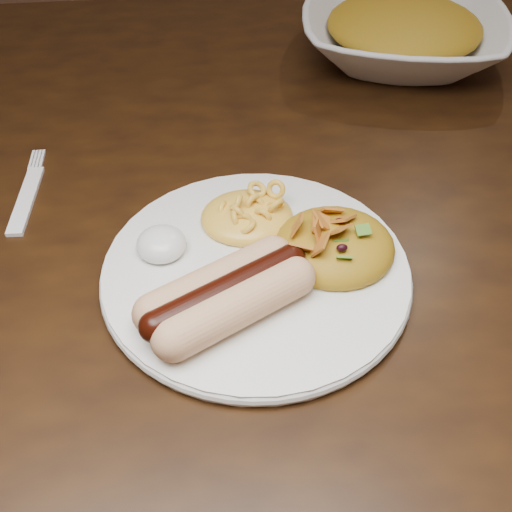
{
  "coord_description": "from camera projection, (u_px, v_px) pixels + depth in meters",
  "views": [
    {
      "loc": [
        0.06,
        -0.51,
        1.11
      ],
      "look_at": [
        0.1,
        -0.17,
        0.77
      ],
      "focal_mm": 42.0,
      "sensor_mm": 36.0,
      "label": 1
    }
  ],
  "objects": [
    {
      "name": "floor",
      "position": [
        196.0,
        492.0,
        1.13
      ],
      "size": [
        4.0,
        4.0,
        0.0
      ],
      "primitive_type": "plane",
      "color": "brown",
      "rests_on": "ground"
    },
    {
      "name": "table",
      "position": [
        155.0,
        234.0,
        0.67
      ],
      "size": [
        1.6,
        0.9,
        0.75
      ],
      "color": "black",
      "rests_on": "floor"
    },
    {
      "name": "plate",
      "position": [
        256.0,
        270.0,
        0.49
      ],
      "size": [
        0.26,
        0.26,
        0.01
      ],
      "primitive_type": "cylinder",
      "rotation": [
        0.0,
        0.0,
        0.06
      ],
      "color": "white",
      "rests_on": "table"
    },
    {
      "name": "hotdog",
      "position": [
        227.0,
        294.0,
        0.44
      ],
      "size": [
        0.12,
        0.11,
        0.03
      ],
      "rotation": [
        0.0,
        0.0,
        0.49
      ],
      "color": "#F0BC82",
      "rests_on": "plate"
    },
    {
      "name": "mac_and_cheese",
      "position": [
        247.0,
        207.0,
        0.52
      ],
      "size": [
        0.09,
        0.09,
        0.03
      ],
      "primitive_type": "ellipsoid",
      "rotation": [
        0.0,
        0.0,
        0.14
      ],
      "color": "#F6AA4A",
      "rests_on": "plate"
    },
    {
      "name": "sour_cream",
      "position": [
        161.0,
        240.0,
        0.49
      ],
      "size": [
        0.05,
        0.05,
        0.03
      ],
      "primitive_type": "ellipsoid",
      "rotation": [
        0.0,
        0.0,
        0.2
      ],
      "color": "white",
      "rests_on": "plate"
    },
    {
      "name": "taco_salad",
      "position": [
        336.0,
        237.0,
        0.49
      ],
      "size": [
        0.1,
        0.1,
        0.04
      ],
      "rotation": [
        0.0,
        0.0,
        0.11
      ],
      "color": "#D15500",
      "rests_on": "plate"
    },
    {
      "name": "fork",
      "position": [
        26.0,
        200.0,
        0.57
      ],
      "size": [
        0.03,
        0.13,
        0.0
      ],
      "primitive_type": "cube",
      "rotation": [
        0.0,
        0.0,
        -0.05
      ],
      "color": "white",
      "rests_on": "table"
    },
    {
      "name": "serving_bowl",
      "position": [
        402.0,
        36.0,
        0.76
      ],
      "size": [
        0.31,
        0.31,
        0.06
      ],
      "primitive_type": "imported",
      "rotation": [
        0.0,
        0.0,
        -0.26
      ],
      "color": "silver",
      "rests_on": "table"
    },
    {
      "name": "bowl_filling",
      "position": [
        405.0,
        21.0,
        0.74
      ],
      "size": [
        0.24,
        0.24,
        0.05
      ],
      "primitive_type": "ellipsoid",
      "rotation": [
        0.0,
        0.0,
        0.29
      ],
      "color": "#D15500",
      "rests_on": "serving_bowl"
    }
  ]
}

